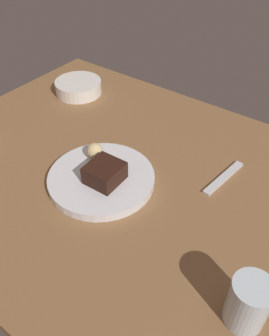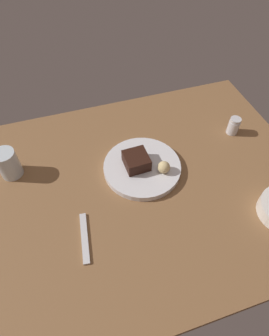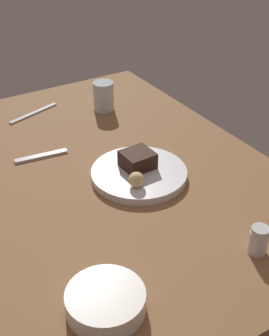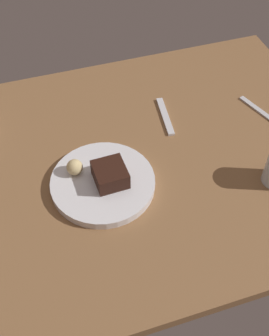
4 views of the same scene
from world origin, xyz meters
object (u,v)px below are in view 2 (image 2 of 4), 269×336
object	(u,v)px
salt_shaker	(234,126)
dessert_spoon	(85,238)
dessert_plate	(142,167)
bread_roll	(164,167)
water_glass	(8,164)
chocolate_cake_slice	(136,161)

from	to	relation	value
salt_shaker	dessert_spoon	bearing A→B (deg)	-157.54
dessert_plate	dessert_spoon	bearing A→B (deg)	-141.40
bread_roll	salt_shaker	world-z (taller)	salt_shaker
bread_roll	salt_shaker	bearing A→B (deg)	19.05
water_glass	dessert_spoon	distance (cm)	34.87
chocolate_cake_slice	salt_shaker	size ratio (longest dim) A/B	1.22
chocolate_cake_slice	salt_shaker	distance (cm)	39.37
dessert_plate	chocolate_cake_slice	world-z (taller)	chocolate_cake_slice
bread_roll	salt_shaker	xyz separation A→B (cm)	(31.46, 10.86, -0.85)
salt_shaker	dessert_spoon	world-z (taller)	salt_shaker
dessert_plate	bread_roll	world-z (taller)	bread_roll
dessert_plate	salt_shaker	xyz separation A→B (cm)	(37.12, 6.51, 2.16)
bread_roll	salt_shaker	distance (cm)	33.29
water_glass	bread_roll	bearing A→B (deg)	-18.66
bread_roll	water_glass	xyz separation A→B (cm)	(-46.41, 15.67, 0.80)
chocolate_cake_slice	water_glass	size ratio (longest dim) A/B	0.82
water_glass	dessert_plate	bearing A→B (deg)	-15.52
dessert_spoon	chocolate_cake_slice	bearing A→B (deg)	-41.06
dessert_plate	water_glass	bearing A→B (deg)	164.48
salt_shaker	water_glass	distance (cm)	78.04
bread_roll	water_glass	world-z (taller)	water_glass
water_glass	salt_shaker	bearing A→B (deg)	-3.54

